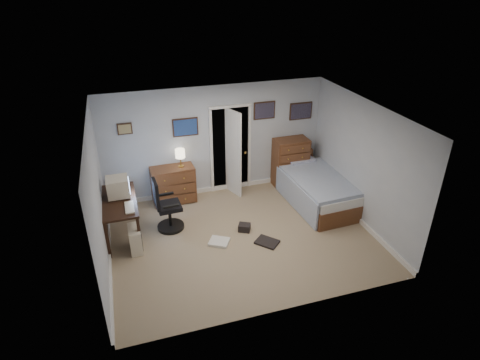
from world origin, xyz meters
name	(u,v)px	position (x,y,z in m)	size (l,w,h in m)	color
floor	(242,237)	(0.00, 0.00, -0.01)	(5.00, 4.00, 0.02)	tan
computer_desk	(115,209)	(-2.30, 0.75, 0.62)	(0.65, 1.39, 0.80)	black
crt_monitor	(118,187)	(-2.18, 0.90, 1.00)	(0.42, 0.39, 0.38)	beige
keyboard	(130,207)	(-2.02, 0.40, 0.81)	(0.16, 0.43, 0.03)	beige
pc_tower	(135,239)	(-2.00, 0.20, 0.24)	(0.23, 0.45, 0.48)	beige
office_chair	(166,210)	(-1.34, 0.72, 0.43)	(0.57, 0.57, 1.11)	black
media_stack	(113,191)	(-2.32, 1.97, 0.36)	(0.14, 0.14, 0.71)	maroon
low_dresser	(173,185)	(-1.04, 1.77, 0.42)	(0.94, 0.47, 0.83)	brown
table_lamp	(180,154)	(-0.84, 1.78, 1.13)	(0.22, 0.22, 0.41)	gold
doorway	(227,145)	(0.35, 2.27, 1.00)	(0.96, 1.12, 2.05)	black
tall_dresser	(290,162)	(1.76, 1.75, 0.58)	(0.79, 0.47, 1.17)	brown
headboard_bookcase	(292,165)	(1.87, 1.86, 0.45)	(0.94, 0.26, 0.84)	brown
bed	(316,188)	(1.98, 0.81, 0.34)	(1.29, 2.25, 0.72)	brown
wall_posters	(240,117)	(0.57, 1.98, 1.75)	(4.38, 0.04, 0.60)	#331E11
floor_clutter	(243,237)	(0.00, -0.05, 0.04)	(1.37, 0.92, 0.15)	black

